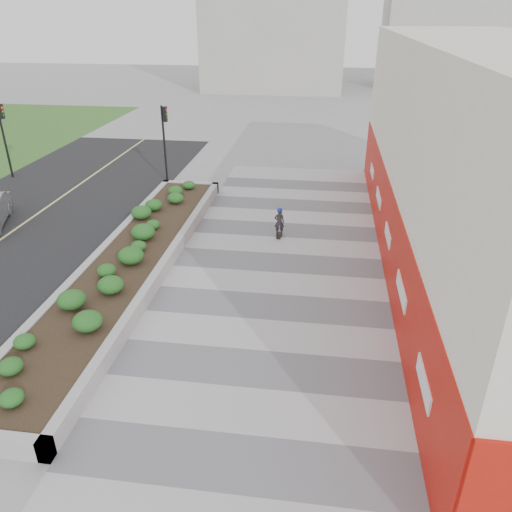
{
  "coord_description": "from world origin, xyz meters",
  "views": [
    {
      "loc": [
        1.45,
        -8.97,
        8.88
      ],
      "look_at": [
        -0.67,
        6.47,
        1.1
      ],
      "focal_mm": 35.0,
      "sensor_mm": 36.0,
      "label": 1
    }
  ],
  "objects_px": {
    "planter": "(131,258)",
    "skateboarder": "(279,222)",
    "traffic_signal_far": "(3,129)",
    "traffic_signal_near": "(165,133)"
  },
  "relations": [
    {
      "from": "planter",
      "to": "skateboarder",
      "type": "distance_m",
      "value": 6.42
    },
    {
      "from": "planter",
      "to": "skateboarder",
      "type": "height_order",
      "value": "skateboarder"
    },
    {
      "from": "traffic_signal_far",
      "to": "skateboarder",
      "type": "height_order",
      "value": "traffic_signal_far"
    },
    {
      "from": "traffic_signal_near",
      "to": "traffic_signal_far",
      "type": "relative_size",
      "value": 1.0
    },
    {
      "from": "traffic_signal_far",
      "to": "skateboarder",
      "type": "bearing_deg",
      "value": -21.33
    },
    {
      "from": "traffic_signal_far",
      "to": "skateboarder",
      "type": "distance_m",
      "value": 17.5
    },
    {
      "from": "traffic_signal_near",
      "to": "skateboarder",
      "type": "relative_size",
      "value": 3.15
    },
    {
      "from": "planter",
      "to": "traffic_signal_far",
      "type": "height_order",
      "value": "traffic_signal_far"
    },
    {
      "from": "planter",
      "to": "traffic_signal_far",
      "type": "relative_size",
      "value": 4.29
    },
    {
      "from": "traffic_signal_far",
      "to": "planter",
      "type": "bearing_deg",
      "value": -42.46
    }
  ]
}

